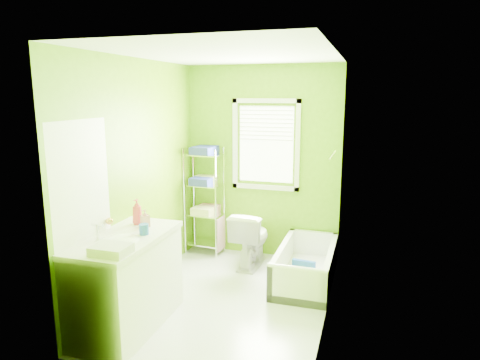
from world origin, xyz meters
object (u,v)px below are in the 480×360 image
(bathtub, at_px, (305,271))
(wire_shelf_unit, at_px, (206,189))
(toilet, at_px, (251,238))
(vanity, at_px, (127,279))

(bathtub, height_order, wire_shelf_unit, wire_shelf_unit)
(toilet, relative_size, vanity, 0.61)
(toilet, bearing_deg, wire_shelf_unit, -17.91)
(vanity, bearing_deg, bathtub, 45.44)
(bathtub, height_order, vanity, vanity)
(bathtub, distance_m, toilet, 0.86)
(vanity, relative_size, wire_shelf_unit, 0.80)
(bathtub, xyz_separation_m, vanity, (-1.48, -1.50, 0.34))
(bathtub, relative_size, toilet, 1.85)
(bathtub, bearing_deg, vanity, -134.56)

